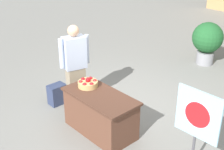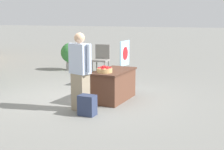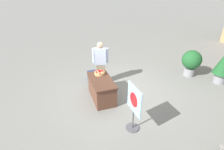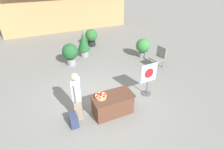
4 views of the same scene
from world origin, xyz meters
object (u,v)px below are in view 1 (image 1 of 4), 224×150
Objects in this scene: apple_basket at (88,83)px; poster_board at (196,127)px; backpack at (57,94)px; potted_plant_far_left at (207,40)px; person_visitor at (75,65)px; display_table at (100,113)px.

apple_basket is 0.27× the size of poster_board.
backpack is 4.16m from potted_plant_far_left.
poster_board reaches higher than potted_plant_far_left.
poster_board is at bearing 8.13° from backpack.
person_visitor is 2.71m from poster_board.
poster_board is at bearing 16.99° from person_visitor.
display_table is 1.21× the size of potted_plant_far_left.
poster_board is 1.17× the size of potted_plant_far_left.
display_table is at bearing -78.12° from poster_board.
person_visitor is 3.94× the size of backpack.
person_visitor is 1.48× the size of potted_plant_far_left.
poster_board reaches higher than display_table.
potted_plant_far_left is (0.88, 4.04, 0.45)m from backpack.
poster_board is (2.71, 0.12, -0.10)m from person_visitor.
person_visitor is (-0.69, 0.23, 0.05)m from apple_basket.
potted_plant_far_left reaches higher than apple_basket.
display_table is at bearing 1.19° from backpack.
backpack is at bearing -102.32° from potted_plant_far_left.
apple_basket reaches higher than display_table.
apple_basket reaches higher than backpack.
backpack is (-1.33, -0.03, -0.16)m from display_table.
display_table is at bearing -6.84° from apple_basket.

